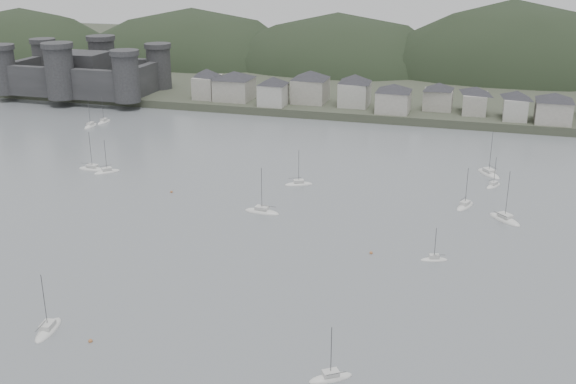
% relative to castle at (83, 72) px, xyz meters
% --- Properties ---
extents(far_shore_land, '(900.00, 250.00, 3.00)m').
position_rel_castle_xyz_m(far_shore_land, '(120.00, 115.20, -9.46)').
color(far_shore_land, '#383D2D').
rests_on(far_shore_land, ground).
extents(forested_ridge, '(851.55, 103.94, 102.57)m').
position_rel_castle_xyz_m(forested_ridge, '(124.83, 89.60, -22.25)').
color(forested_ridge, black).
rests_on(forested_ridge, ground).
extents(castle, '(66.00, 43.00, 20.00)m').
position_rel_castle_xyz_m(castle, '(0.00, 0.00, 0.00)').
color(castle, '#2E2E30').
rests_on(castle, far_shore_land).
extents(waterfront_town, '(451.48, 28.46, 12.92)m').
position_rel_castle_xyz_m(waterfront_town, '(170.59, 3.54, -2.30)').
color(waterfront_town, gray).
rests_on(waterfront_town, far_shore_land).
extents(moored_fleet, '(266.75, 172.02, 13.29)m').
position_rel_castle_xyz_m(moored_fleet, '(96.38, -111.56, -10.79)').
color(moored_fleet, silver).
rests_on(moored_fleet, ground).
extents(mooring_buoys, '(122.82, 105.67, 0.70)m').
position_rel_castle_xyz_m(mooring_buoys, '(138.53, -141.80, -10.81)').
color(mooring_buoys, '#AF693A').
rests_on(mooring_buoys, ground).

